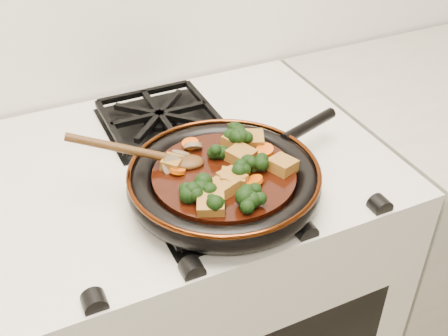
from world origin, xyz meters
name	(u,v)px	position (x,y,z in m)	size (l,w,h in m)	color
stove	(193,309)	(0.00, 1.69, 0.45)	(0.76, 0.60, 0.90)	beige
burner_grate_front	(214,194)	(0.00, 1.55, 0.91)	(0.23, 0.23, 0.03)	black
burner_grate_back	(160,118)	(0.00, 1.83, 0.91)	(0.23, 0.23, 0.03)	black
skillet	(225,180)	(0.02, 1.55, 0.94)	(0.45, 0.33, 0.05)	black
braising_sauce	(224,178)	(0.02, 1.54, 0.95)	(0.25, 0.25, 0.02)	black
tofu_cube_0	(233,179)	(0.02, 1.51, 0.97)	(0.04, 0.04, 0.02)	#8E5E20
tofu_cube_1	(224,187)	(0.00, 1.50, 0.97)	(0.04, 0.04, 0.02)	#8E5E20
tofu_cube_2	(253,140)	(0.10, 1.60, 0.97)	(0.04, 0.04, 0.02)	#8E5E20
tofu_cube_3	(208,194)	(-0.03, 1.50, 0.97)	(0.03, 0.03, 0.02)	#8E5E20
tofu_cube_4	(232,179)	(0.02, 1.51, 0.97)	(0.04, 0.04, 0.02)	#8E5E20
tofu_cube_5	(235,141)	(0.07, 1.61, 0.97)	(0.04, 0.04, 0.02)	#8E5E20
tofu_cube_6	(172,163)	(-0.06, 1.60, 0.97)	(0.03, 0.03, 0.02)	#8E5E20
tofu_cube_7	(211,204)	(-0.04, 1.47, 0.97)	(0.04, 0.04, 0.02)	#8E5E20
tofu_cube_8	(282,165)	(0.11, 1.51, 0.97)	(0.04, 0.04, 0.02)	#8E5E20
tofu_cube_9	(241,156)	(0.06, 1.57, 0.97)	(0.04, 0.04, 0.02)	#8E5E20
broccoli_floret_0	(254,164)	(0.07, 1.53, 0.97)	(0.05, 0.05, 0.06)	black
broccoli_floret_1	(216,204)	(-0.03, 1.47, 0.97)	(0.06, 0.06, 0.05)	black
broccoli_floret_2	(235,136)	(0.08, 1.62, 0.97)	(0.06, 0.06, 0.05)	black
broccoli_floret_3	(219,152)	(0.03, 1.59, 0.97)	(0.05, 0.05, 0.05)	black
broccoli_floret_4	(197,194)	(-0.05, 1.50, 0.97)	(0.06, 0.06, 0.05)	black
broccoli_floret_5	(201,192)	(-0.04, 1.50, 0.97)	(0.06, 0.06, 0.05)	black
broccoli_floret_6	(252,199)	(0.02, 1.45, 0.97)	(0.06, 0.06, 0.05)	black
broccoli_floret_7	(238,140)	(0.07, 1.61, 0.97)	(0.06, 0.06, 0.06)	black
broccoli_floret_8	(243,173)	(0.04, 1.52, 0.97)	(0.05, 0.05, 0.05)	black
broccoli_floret_9	(251,201)	(0.02, 1.45, 0.97)	(0.06, 0.06, 0.05)	black
carrot_coin_0	(190,144)	(0.00, 1.64, 0.96)	(0.03, 0.03, 0.01)	#C84905
carrot_coin_1	(178,171)	(-0.06, 1.58, 0.96)	(0.03, 0.03, 0.01)	#C84905
carrot_coin_2	(265,150)	(0.11, 1.57, 0.96)	(0.03, 0.03, 0.01)	#C84905
carrot_coin_3	(254,181)	(0.05, 1.50, 0.96)	(0.03, 0.03, 0.01)	#C84905
mushroom_slice_0	(172,166)	(-0.06, 1.59, 0.97)	(0.04, 0.04, 0.01)	brown
mushroom_slice_1	(193,147)	(0.00, 1.63, 0.97)	(0.03, 0.03, 0.01)	brown
mushroom_slice_2	(181,154)	(-0.03, 1.62, 0.97)	(0.03, 0.03, 0.01)	brown
wooden_spoon	(156,155)	(-0.08, 1.61, 0.98)	(0.14, 0.08, 0.21)	#41260E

